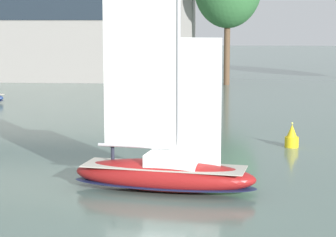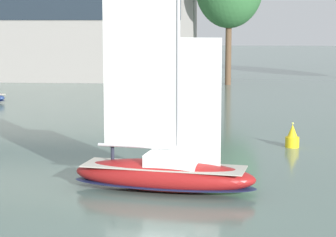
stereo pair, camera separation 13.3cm
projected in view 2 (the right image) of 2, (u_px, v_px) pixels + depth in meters
ground_plane at (164, 191)px, 35.34m from camera, size 400.00×400.00×0.00m
waterfront_building at (82, 14)px, 101.05m from camera, size 36.38×16.47×19.98m
sailboat_main at (164, 171)px, 35.17m from camera, size 10.40×4.42×13.84m
channel_buoy at (292, 137)px, 47.24m from camera, size 1.00×1.00×1.83m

